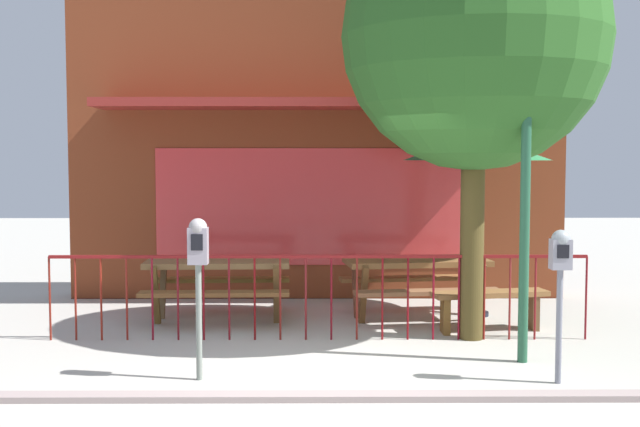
{
  "coord_description": "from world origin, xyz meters",
  "views": [
    {
      "loc": [
        -0.05,
        -7.22,
        2.06
      ],
      "look_at": [
        0.02,
        2.09,
        1.41
      ],
      "focal_mm": 44.7,
      "sensor_mm": 36.0,
      "label": 1
    }
  ],
  "objects": [
    {
      "name": "ground",
      "position": [
        0.0,
        0.0,
        0.0
      ],
      "size": [
        40.0,
        40.0,
        0.0
      ],
      "primitive_type": "plane",
      "color": "#AEABA1"
    },
    {
      "name": "pub_storefront",
      "position": [
        0.0,
        4.57,
        2.83
      ],
      "size": [
        7.23,
        1.42,
        5.69
      ],
      "color": "#3C1910",
      "rests_on": "ground"
    },
    {
      "name": "patio_fence_front",
      "position": [
        -0.0,
        1.69,
        0.66
      ],
      "size": [
        6.09,
        0.04,
        0.97
      ],
      "color": "maroon",
      "rests_on": "ground"
    },
    {
      "name": "picnic_table_left",
      "position": [
        -1.27,
        2.76,
        0.61
      ],
      "size": [
        1.84,
        1.42,
        0.79
      ],
      "color": "brown",
      "rests_on": "ground"
    },
    {
      "name": "picnic_table_right",
      "position": [
        1.26,
        2.85,
        0.61
      ],
      "size": [
        1.96,
        1.58,
        0.79
      ],
      "color": "brown",
      "rests_on": "ground"
    },
    {
      "name": "patio_umbrella",
      "position": [
        2.05,
        3.07,
        2.18
      ],
      "size": [
        1.9,
        1.9,
        2.37
      ],
      "color": "black",
      "rests_on": "ground"
    },
    {
      "name": "patio_bench",
      "position": [
        2.04,
        2.13,
        0.35
      ],
      "size": [
        1.44,
        0.59,
        0.48
      ],
      "color": "brown",
      "rests_on": "ground"
    },
    {
      "name": "parking_meter_near",
      "position": [
        -1.12,
        0.07,
        1.16
      ],
      "size": [
        0.18,
        0.17,
        1.51
      ],
      "color": "slate",
      "rests_on": "ground"
    },
    {
      "name": "parking_meter_far",
      "position": [
        2.18,
        -0.07,
        1.09
      ],
      "size": [
        0.18,
        0.17,
        1.41
      ],
      "color": "slate",
      "rests_on": "ground"
    },
    {
      "name": "street_tree",
      "position": [
        1.74,
        1.73,
        3.39
      ],
      "size": [
        2.97,
        2.97,
        4.89
      ],
      "color": "#493C1B",
      "rests_on": "ground"
    },
    {
      "name": "street_lamp",
      "position": [
        2.06,
        0.69,
        2.39
      ],
      "size": [
        0.28,
        0.28,
        3.62
      ],
      "color": "#225337",
      "rests_on": "ground"
    },
    {
      "name": "curb_edge",
      "position": [
        0.0,
        -0.56,
        0.0
      ],
      "size": [
        10.12,
        0.2,
        0.11
      ],
      "primitive_type": "cube",
      "color": "gray",
      "rests_on": "ground"
    }
  ]
}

